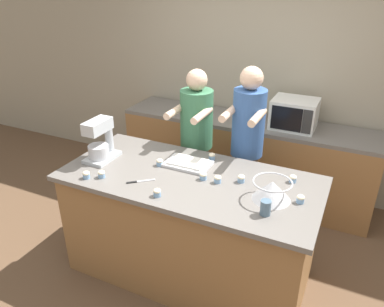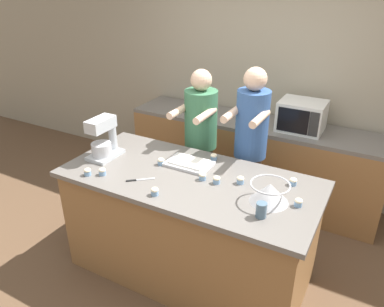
{
  "view_description": "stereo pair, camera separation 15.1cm",
  "coord_description": "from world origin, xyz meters",
  "px_view_note": "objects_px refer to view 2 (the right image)",
  "views": [
    {
      "loc": [
        1.11,
        -2.29,
        2.38
      ],
      "look_at": [
        0.0,
        0.05,
        1.13
      ],
      "focal_mm": 35.0,
      "sensor_mm": 36.0,
      "label": 1
    },
    {
      "loc": [
        1.24,
        -2.22,
        2.38
      ],
      "look_at": [
        0.0,
        0.05,
        1.13
      ],
      "focal_mm": 35.0,
      "sensor_mm": 36.0,
      "label": 2
    }
  ],
  "objects_px": {
    "baking_tray": "(189,163)",
    "drinking_glass": "(261,210)",
    "cupcake_2": "(214,157)",
    "cupcake_6": "(102,171)",
    "cupcake_0": "(161,161)",
    "cupcake_9": "(240,180)",
    "microwave_oven": "(302,116)",
    "mixing_bowl": "(269,192)",
    "cupcake_5": "(217,180)",
    "cupcake_8": "(87,172)",
    "stand_mixer": "(103,140)",
    "person_right": "(250,154)",
    "knife": "(138,180)",
    "cupcake_3": "(298,203)",
    "cupcake_4": "(293,181)",
    "person_left": "(200,148)",
    "cupcake_7": "(203,176)",
    "cupcake_1": "(155,191)"
  },
  "relations": [
    {
      "from": "cupcake_5",
      "to": "cupcake_0",
      "type": "bearing_deg",
      "value": 174.34
    },
    {
      "from": "person_right",
      "to": "cupcake_0",
      "type": "relative_size",
      "value": 28.08
    },
    {
      "from": "cupcake_0",
      "to": "cupcake_6",
      "type": "distance_m",
      "value": 0.48
    },
    {
      "from": "drinking_glass",
      "to": "cupcake_9",
      "type": "xyz_separation_m",
      "value": [
        -0.28,
        0.33,
        -0.02
      ]
    },
    {
      "from": "person_left",
      "to": "cupcake_3",
      "type": "xyz_separation_m",
      "value": [
        1.1,
        -0.68,
        0.12
      ]
    },
    {
      "from": "cupcake_6",
      "to": "cupcake_8",
      "type": "xyz_separation_m",
      "value": [
        -0.1,
        -0.06,
        0.0
      ]
    },
    {
      "from": "cupcake_2",
      "to": "cupcake_6",
      "type": "distance_m",
      "value": 0.92
    },
    {
      "from": "person_left",
      "to": "cupcake_5",
      "type": "distance_m",
      "value": 0.83
    },
    {
      "from": "cupcake_4",
      "to": "stand_mixer",
      "type": "bearing_deg",
      "value": -168.81
    },
    {
      "from": "mixing_bowl",
      "to": "cupcake_4",
      "type": "bearing_deg",
      "value": 74.03
    },
    {
      "from": "mixing_bowl",
      "to": "knife",
      "type": "bearing_deg",
      "value": -168.64
    },
    {
      "from": "stand_mixer",
      "to": "cupcake_2",
      "type": "height_order",
      "value": "stand_mixer"
    },
    {
      "from": "stand_mixer",
      "to": "drinking_glass",
      "type": "height_order",
      "value": "stand_mixer"
    },
    {
      "from": "microwave_oven",
      "to": "cupcake_1",
      "type": "height_order",
      "value": "microwave_oven"
    },
    {
      "from": "mixing_bowl",
      "to": "cupcake_6",
      "type": "distance_m",
      "value": 1.29
    },
    {
      "from": "baking_tray",
      "to": "cupcake_7",
      "type": "bearing_deg",
      "value": -37.79
    },
    {
      "from": "cupcake_9",
      "to": "microwave_oven",
      "type": "bearing_deg",
      "value": 85.36
    },
    {
      "from": "person_right",
      "to": "drinking_glass",
      "type": "bearing_deg",
      "value": -65.19
    },
    {
      "from": "mixing_bowl",
      "to": "cupcake_7",
      "type": "bearing_deg",
      "value": 174.85
    },
    {
      "from": "person_right",
      "to": "knife",
      "type": "height_order",
      "value": "person_right"
    },
    {
      "from": "cupcake_8",
      "to": "cupcake_9",
      "type": "relative_size",
      "value": 1.0
    },
    {
      "from": "microwave_oven",
      "to": "cupcake_4",
      "type": "relative_size",
      "value": 7.44
    },
    {
      "from": "cupcake_0",
      "to": "cupcake_7",
      "type": "distance_m",
      "value": 0.42
    },
    {
      "from": "drinking_glass",
      "to": "cupcake_5",
      "type": "relative_size",
      "value": 1.75
    },
    {
      "from": "cupcake_0",
      "to": "cupcake_2",
      "type": "height_order",
      "value": "same"
    },
    {
      "from": "baking_tray",
      "to": "cupcake_8",
      "type": "height_order",
      "value": "cupcake_8"
    },
    {
      "from": "cupcake_7",
      "to": "cupcake_6",
      "type": "bearing_deg",
      "value": -156.78
    },
    {
      "from": "drinking_glass",
      "to": "knife",
      "type": "bearing_deg",
      "value": 179.83
    },
    {
      "from": "baking_tray",
      "to": "drinking_glass",
      "type": "height_order",
      "value": "drinking_glass"
    },
    {
      "from": "person_right",
      "to": "stand_mixer",
      "type": "relative_size",
      "value": 4.77
    },
    {
      "from": "cupcake_3",
      "to": "person_right",
      "type": "bearing_deg",
      "value": 131.7
    },
    {
      "from": "drinking_glass",
      "to": "cupcake_1",
      "type": "bearing_deg",
      "value": -171.54
    },
    {
      "from": "cupcake_7",
      "to": "cupcake_8",
      "type": "relative_size",
      "value": 1.0
    },
    {
      "from": "mixing_bowl",
      "to": "cupcake_5",
      "type": "distance_m",
      "value": 0.43
    },
    {
      "from": "person_right",
      "to": "knife",
      "type": "relative_size",
      "value": 9.46
    },
    {
      "from": "baking_tray",
      "to": "mixing_bowl",
      "type": "bearing_deg",
      "value": -15.67
    },
    {
      "from": "person_left",
      "to": "cupcake_2",
      "type": "relative_size",
      "value": 26.86
    },
    {
      "from": "cupcake_0",
      "to": "drinking_glass",
      "type": "bearing_deg",
      "value": -17.32
    },
    {
      "from": "person_left",
      "to": "cupcake_5",
      "type": "relative_size",
      "value": 26.86
    },
    {
      "from": "person_right",
      "to": "microwave_oven",
      "type": "relative_size",
      "value": 3.78
    },
    {
      "from": "knife",
      "to": "cupcake_3",
      "type": "height_order",
      "value": "cupcake_3"
    },
    {
      "from": "cupcake_1",
      "to": "cupcake_8",
      "type": "relative_size",
      "value": 1.0
    },
    {
      "from": "cupcake_5",
      "to": "knife",
      "type": "bearing_deg",
      "value": -155.58
    },
    {
      "from": "mixing_bowl",
      "to": "cupcake_7",
      "type": "relative_size",
      "value": 4.61
    },
    {
      "from": "cupcake_2",
      "to": "cupcake_3",
      "type": "bearing_deg",
      "value": -23.65
    },
    {
      "from": "cupcake_0",
      "to": "cupcake_9",
      "type": "height_order",
      "value": "same"
    },
    {
      "from": "baking_tray",
      "to": "microwave_oven",
      "type": "bearing_deg",
      "value": 65.07
    },
    {
      "from": "person_right",
      "to": "cupcake_8",
      "type": "relative_size",
      "value": 28.08
    },
    {
      "from": "cupcake_6",
      "to": "person_right",
      "type": "bearing_deg",
      "value": 48.94
    },
    {
      "from": "microwave_oven",
      "to": "cupcake_4",
      "type": "xyz_separation_m",
      "value": [
        0.24,
        -1.18,
        -0.1
      ]
    }
  ]
}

